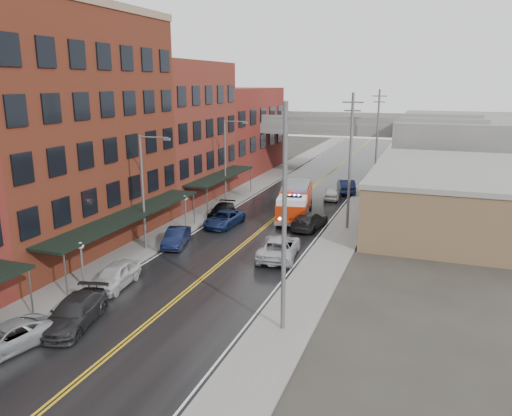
% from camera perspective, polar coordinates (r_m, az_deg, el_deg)
% --- Properties ---
extents(road, '(11.00, 160.00, 0.02)m').
position_cam_1_polar(road, '(42.73, -0.36, -3.30)').
color(road, black).
rests_on(road, ground).
extents(sidewalk_left, '(3.00, 160.00, 0.15)m').
position_cam_1_polar(sidewalk_left, '(45.64, -9.01, -2.25)').
color(sidewalk_left, slate).
rests_on(sidewalk_left, ground).
extents(sidewalk_right, '(3.00, 160.00, 0.15)m').
position_cam_1_polar(sidewalk_right, '(40.89, 9.31, -4.21)').
color(sidewalk_right, slate).
rests_on(sidewalk_right, ground).
extents(curb_left, '(0.30, 160.00, 0.15)m').
position_cam_1_polar(curb_left, '(44.89, -7.16, -2.46)').
color(curb_left, gray).
rests_on(curb_left, ground).
extents(curb_right, '(0.30, 160.00, 0.15)m').
position_cam_1_polar(curb_right, '(41.20, 7.05, -3.99)').
color(curb_right, gray).
rests_on(curb_right, ground).
extents(brick_building_b, '(9.00, 20.00, 18.00)m').
position_cam_1_polar(brick_building_b, '(41.70, -21.52, 7.91)').
color(brick_building_b, '#602719').
rests_on(brick_building_b, ground).
extents(brick_building_c, '(9.00, 15.00, 15.00)m').
position_cam_1_polar(brick_building_c, '(56.15, -9.57, 8.54)').
color(brick_building_c, maroon).
rests_on(brick_building_c, ground).
extents(brick_building_far, '(9.00, 20.00, 12.00)m').
position_cam_1_polar(brick_building_far, '(72.00, -2.66, 8.74)').
color(brick_building_far, maroon).
rests_on(brick_building_far, ground).
extents(tan_building, '(14.00, 22.00, 5.00)m').
position_cam_1_polar(tan_building, '(49.39, 21.59, 1.09)').
color(tan_building, brown).
rests_on(tan_building, ground).
extents(right_far_block, '(18.00, 30.00, 8.00)m').
position_cam_1_polar(right_far_block, '(78.85, 22.69, 6.68)').
color(right_far_block, slate).
rests_on(right_far_block, ground).
extents(awning_1, '(2.60, 18.00, 3.09)m').
position_cam_1_polar(awning_1, '(39.22, -14.31, -0.83)').
color(awning_1, black).
rests_on(awning_1, ground).
extents(awning_2, '(2.60, 13.00, 3.09)m').
position_cam_1_polar(awning_2, '(54.20, -3.99, 3.68)').
color(awning_2, black).
rests_on(awning_2, ground).
extents(globe_lamp_1, '(0.44, 0.44, 3.12)m').
position_cam_1_polar(globe_lamp_1, '(33.43, -19.35, -5.04)').
color(globe_lamp_1, '#59595B').
rests_on(globe_lamp_1, ground).
extents(globe_lamp_2, '(0.44, 0.44, 3.12)m').
position_cam_1_polar(globe_lamp_2, '(44.64, -8.10, 0.39)').
color(globe_lamp_2, '#59595B').
rests_on(globe_lamp_2, ground).
extents(street_lamp_1, '(2.64, 0.22, 9.00)m').
position_cam_1_polar(street_lamp_1, '(39.03, -12.54, 2.52)').
color(street_lamp_1, '#59595B').
rests_on(street_lamp_1, ground).
extents(street_lamp_2, '(2.64, 0.22, 9.00)m').
position_cam_1_polar(street_lamp_2, '(53.02, -3.31, 5.87)').
color(street_lamp_2, '#59595B').
rests_on(street_lamp_2, ground).
extents(utility_pole_0, '(1.80, 0.24, 12.00)m').
position_cam_1_polar(utility_pole_0, '(25.11, 3.25, -0.98)').
color(utility_pole_0, '#59595B').
rests_on(utility_pole_0, ground).
extents(utility_pole_1, '(1.80, 0.24, 12.00)m').
position_cam_1_polar(utility_pole_1, '(44.27, 10.72, 5.44)').
color(utility_pole_1, '#59595B').
rests_on(utility_pole_1, ground).
extents(utility_pole_2, '(1.80, 0.24, 12.00)m').
position_cam_1_polar(utility_pole_2, '(63.95, 13.67, 7.94)').
color(utility_pole_2, '#59595B').
rests_on(utility_pole_2, ground).
extents(overpass, '(40.00, 10.00, 7.50)m').
position_cam_1_polar(overpass, '(71.97, 8.54, 8.58)').
color(overpass, slate).
rests_on(overpass, ground).
extents(fire_truck, '(4.60, 8.99, 3.16)m').
position_cam_1_polar(fire_truck, '(48.34, 4.49, 0.83)').
color(fire_truck, '#B02608').
rests_on(fire_truck, ground).
extents(parked_car_left_2, '(3.37, 5.26, 1.35)m').
position_cam_1_polar(parked_car_left_2, '(28.04, -26.82, -13.23)').
color(parked_car_left_2, '#979B9E').
rests_on(parked_car_left_2, ground).
extents(parked_car_left_3, '(3.24, 5.58, 1.52)m').
position_cam_1_polar(parked_car_left_3, '(29.28, -20.04, -11.15)').
color(parked_car_left_3, '#232326').
rests_on(parked_car_left_3, ground).
extents(parked_car_left_4, '(2.34, 4.71, 1.55)m').
position_cam_1_polar(parked_car_left_4, '(33.64, -15.80, -7.44)').
color(parked_car_left_4, silver).
rests_on(parked_car_left_4, ground).
extents(parked_car_left_5, '(2.56, 4.57, 1.43)m').
position_cam_1_polar(parked_car_left_5, '(40.77, -9.10, -3.32)').
color(parked_car_left_5, '#0E1532').
rests_on(parked_car_left_5, ground).
extents(parked_car_left_6, '(2.67, 5.18, 1.40)m').
position_cam_1_polar(parked_car_left_6, '(45.74, -3.67, -1.24)').
color(parked_car_left_6, navy).
rests_on(parked_car_left_6, ground).
extents(parked_car_left_7, '(2.42, 4.79, 1.33)m').
position_cam_1_polar(parked_car_left_7, '(48.63, -3.95, -0.35)').
color(parked_car_left_7, black).
rests_on(parked_car_left_7, ground).
extents(parked_car_right_0, '(3.48, 6.23, 1.65)m').
position_cam_1_polar(parked_car_right_0, '(37.62, 2.60, -4.48)').
color(parked_car_right_0, '#AFB2B7').
rests_on(parked_car_right_0, ground).
extents(parked_car_right_1, '(2.79, 5.48, 1.52)m').
position_cam_1_polar(parked_car_right_1, '(45.18, 6.12, -1.41)').
color(parked_car_right_1, black).
rests_on(parked_car_right_1, ground).
extents(parked_car_right_2, '(2.09, 4.29, 1.41)m').
position_cam_1_polar(parked_car_right_2, '(56.76, 8.72, 1.68)').
color(parked_car_right_2, silver).
rests_on(parked_car_right_2, ground).
extents(parked_car_right_3, '(3.08, 5.37, 1.67)m').
position_cam_1_polar(parked_car_right_3, '(60.33, 10.27, 2.49)').
color(parked_car_right_3, '#0E1532').
rests_on(parked_car_right_3, ground).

